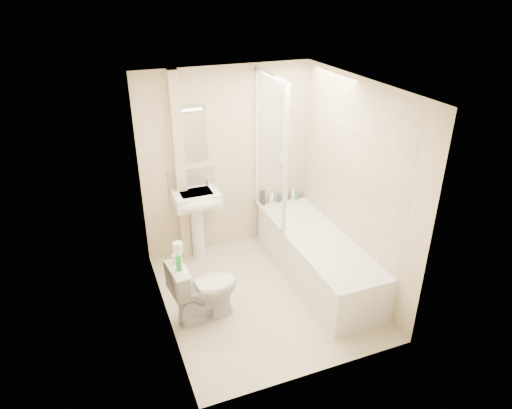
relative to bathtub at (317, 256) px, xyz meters
name	(u,v)px	position (x,y,z in m)	size (l,w,h in m)	color
floor	(263,295)	(-0.75, -0.11, -0.29)	(2.50, 2.50, 0.00)	beige
wall_back	(227,162)	(-0.75, 1.14, 0.91)	(2.20, 0.02, 2.40)	beige
wall_left	(159,221)	(-1.85, -0.11, 0.91)	(0.02, 2.50, 2.40)	beige
wall_right	(355,187)	(0.35, -0.11, 0.91)	(0.02, 2.50, 2.40)	beige
ceiling	(265,86)	(-0.75, -0.11, 2.11)	(2.20, 2.50, 0.02)	white
tile_back	(282,138)	(0.00, 1.13, 1.14)	(0.70, 0.01, 1.75)	beige
tile_right	(350,165)	(0.34, 0.00, 1.14)	(0.01, 2.10, 1.75)	beige
pipe_boxing	(180,170)	(-1.37, 1.08, 0.91)	(0.12, 0.12, 2.40)	beige
splashback	(192,180)	(-1.23, 1.13, 0.74)	(0.60, 0.01, 0.30)	beige
mirror	(189,138)	(-1.23, 1.13, 1.29)	(0.46, 0.01, 0.60)	white
strip_light	(187,108)	(-1.23, 1.10, 1.66)	(0.42, 0.07, 0.07)	silver
bathtub	(317,256)	(0.00, 0.00, 0.00)	(0.70, 2.10, 0.55)	white
shower_screen	(270,151)	(-0.35, 0.69, 1.16)	(0.04, 0.92, 1.80)	white
shower_fixture	(283,130)	(0.00, 1.08, 1.26)	(0.10, 0.16, 0.99)	white
pedestal_sink	(197,207)	(-1.23, 0.90, 0.47)	(0.56, 0.50, 1.07)	white
bottle_black_a	(263,198)	(-0.29, 1.05, 0.36)	(0.07, 0.07, 0.20)	black
bottle_white_a	(271,199)	(-0.17, 1.05, 0.33)	(0.06, 0.06, 0.13)	white
bottle_blue	(279,198)	(-0.05, 1.05, 0.32)	(0.06, 0.06, 0.11)	navy
bottle_cream	(286,194)	(0.05, 1.05, 0.36)	(0.06, 0.06, 0.19)	beige
bottle_white_b	(293,194)	(0.16, 1.05, 0.34)	(0.05, 0.05, 0.16)	silver
bottle_green	(296,196)	(0.21, 1.05, 0.31)	(0.07, 0.07, 0.09)	green
toilet	(204,289)	(-1.47, -0.22, 0.08)	(0.76, 0.49, 0.73)	white
toilet_roll_lower	(177,258)	(-1.72, -0.17, 0.49)	(0.10, 0.10, 0.09)	white
toilet_roll_upper	(178,247)	(-1.69, -0.13, 0.59)	(0.10, 0.10, 0.10)	white
green_bottle	(179,263)	(-1.73, -0.32, 0.53)	(0.06, 0.06, 0.17)	green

